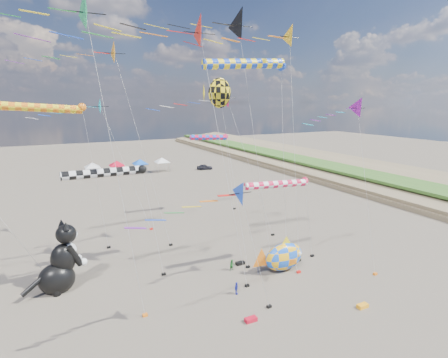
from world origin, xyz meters
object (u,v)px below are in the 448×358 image
at_px(fish_inflatable, 284,257).
at_px(person_adult, 259,265).
at_px(child_blue, 236,288).
at_px(parked_car, 205,167).
at_px(child_green, 232,265).
at_px(cat_inflatable, 59,257).

bearing_deg(fish_inflatable, person_adult, 165.29).
xyz_separation_m(person_adult, child_blue, (-3.65, -2.22, -0.33)).
bearing_deg(parked_car, person_adult, 178.10).
bearing_deg(child_blue, child_green, 25.56).
bearing_deg(child_green, person_adult, -45.05).
bearing_deg(fish_inflatable, cat_inflatable, 163.40).
bearing_deg(parked_car, fish_inflatable, -179.31).
bearing_deg(person_adult, child_green, 119.28).
relative_size(person_adult, child_blue, 1.63).
distance_m(fish_inflatable, person_adult, 2.41).
distance_m(fish_inflatable, child_blue, 6.20).
bearing_deg(cat_inflatable, person_adult, -35.03).
xyz_separation_m(person_adult, parked_car, (15.95, 49.33, -0.23)).
height_order(cat_inflatable, parked_car, cat_inflatable).
bearing_deg(parked_car, child_blue, 175.19).
height_order(person_adult, parked_car, person_adult).
height_order(child_green, parked_car, parked_car).
distance_m(cat_inflatable, child_blue, 14.99).
height_order(person_adult, child_blue, person_adult).
xyz_separation_m(person_adult, child_green, (-1.98, 1.66, -0.32)).
xyz_separation_m(cat_inflatable, child_blue, (12.89, -7.23, -2.47)).
xyz_separation_m(fish_inflatable, child_blue, (-5.92, -1.62, -0.90)).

